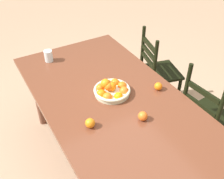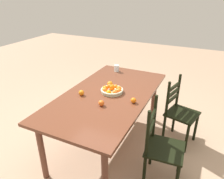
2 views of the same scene
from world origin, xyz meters
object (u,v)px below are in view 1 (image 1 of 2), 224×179
(chair_near_window, at_px, (157,72))
(chair_by_cabinet, at_px, (205,118))
(dining_table, at_px, (112,107))
(orange_loose_2, at_px, (158,86))
(drinking_glass, at_px, (48,56))
(orange_loose_0, at_px, (90,123))
(fruit_bowl, at_px, (112,90))
(orange_loose_1, at_px, (143,116))

(chair_near_window, bearing_deg, chair_by_cabinet, -170.42)
(dining_table, distance_m, orange_loose_2, 0.40)
(chair_near_window, height_order, drinking_glass, chair_near_window)
(dining_table, distance_m, orange_loose_0, 0.35)
(dining_table, distance_m, fruit_bowl, 0.14)
(dining_table, relative_size, orange_loose_1, 29.03)
(fruit_bowl, distance_m, orange_loose_0, 0.39)
(dining_table, xyz_separation_m, orange_loose_0, (0.18, -0.28, 0.11))
(orange_loose_1, bearing_deg, orange_loose_2, 125.64)
(orange_loose_1, bearing_deg, chair_by_cabinet, 90.90)
(chair_near_window, xyz_separation_m, drinking_glass, (-0.29, -1.07, 0.38))
(fruit_bowl, bearing_deg, chair_by_cabinet, 65.28)
(dining_table, height_order, fruit_bowl, fruit_bowl)
(chair_by_cabinet, xyz_separation_m, fruit_bowl, (-0.35, -0.76, 0.38))
(orange_loose_1, height_order, drinking_glass, drinking_glass)
(fruit_bowl, xyz_separation_m, orange_loose_1, (0.36, 0.04, -0.00))
(chair_by_cabinet, height_order, drinking_glass, chair_by_cabinet)
(orange_loose_0, bearing_deg, orange_loose_2, 98.50)
(chair_by_cabinet, bearing_deg, fruit_bowl, 61.04)
(fruit_bowl, bearing_deg, orange_loose_2, 67.82)
(chair_near_window, xyz_separation_m, orange_loose_1, (0.78, -0.77, 0.36))
(chair_near_window, bearing_deg, orange_loose_2, 154.03)
(dining_table, relative_size, drinking_glass, 18.41)
(chair_near_window, relative_size, fruit_bowl, 3.25)
(dining_table, height_order, chair_near_window, chair_near_window)
(chair_by_cabinet, height_order, orange_loose_1, chair_by_cabinet)
(orange_loose_1, xyz_separation_m, orange_loose_2, (-0.22, 0.30, -0.00))
(chair_near_window, relative_size, orange_loose_1, 14.02)
(orange_loose_2, bearing_deg, orange_loose_1, -54.36)
(fruit_bowl, xyz_separation_m, orange_loose_0, (0.24, -0.30, -0.00))
(drinking_glass, bearing_deg, chair_by_cabinet, 43.76)
(fruit_bowl, height_order, orange_loose_0, fruit_bowl)
(orange_loose_0, xyz_separation_m, orange_loose_1, (0.12, 0.34, -0.00))
(drinking_glass, bearing_deg, orange_loose_1, 15.50)
(orange_loose_2, distance_m, drinking_glass, 1.04)
(chair_near_window, height_order, chair_by_cabinet, chair_by_cabinet)
(dining_table, height_order, orange_loose_2, orange_loose_2)
(chair_near_window, distance_m, orange_loose_2, 0.81)
(chair_near_window, relative_size, orange_loose_0, 13.80)
(fruit_bowl, relative_size, orange_loose_2, 4.50)
(chair_by_cabinet, xyz_separation_m, orange_loose_2, (-0.21, -0.41, 0.38))
(orange_loose_0, relative_size, orange_loose_1, 1.02)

